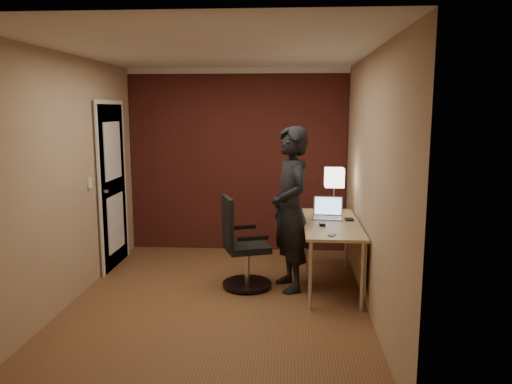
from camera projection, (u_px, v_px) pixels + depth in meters
room at (213, 155)px, 6.45m from camera, size 4.00×4.00×4.00m
desk at (338, 234)px, 5.47m from camera, size 0.60×1.50×0.73m
desk_lamp at (334, 178)px, 5.88m from camera, size 0.22×0.22×0.54m
laptop at (328, 212)px, 5.68m from camera, size 0.36×0.29×0.23m
mouse at (322, 224)px, 5.29m from camera, size 0.06×0.10×0.03m
phone at (332, 235)px, 4.89m from camera, size 0.09×0.13×0.01m
wallet at (349, 219)px, 5.54m from camera, size 0.09×0.11×0.02m
office_chair at (241, 249)px, 5.45m from camera, size 0.58×0.63×1.00m
person at (290, 209)px, 5.36m from camera, size 0.62×0.75×1.78m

